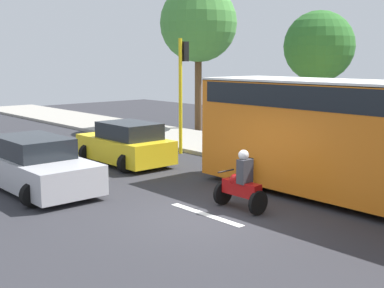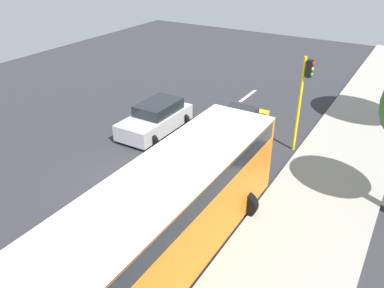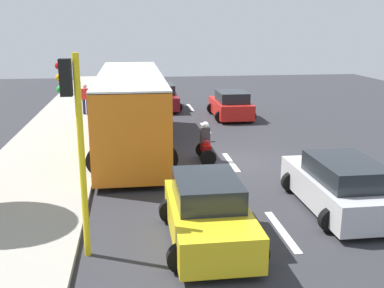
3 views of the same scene
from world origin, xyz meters
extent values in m
cube|color=#2D2D33|center=(0.00, 0.00, -0.05)|extent=(40.00, 60.00, 0.10)
cube|color=#9E998E|center=(7.00, 0.00, 0.07)|extent=(4.00, 60.00, 0.15)
cube|color=white|center=(0.00, 0.00, 0.01)|extent=(0.20, 2.40, 0.01)
cube|color=white|center=(0.00, 6.00, 0.01)|extent=(0.20, 2.40, 0.01)
cube|color=white|center=(0.00, 12.00, 0.01)|extent=(0.20, 2.40, 0.01)
cube|color=#B7B7BC|center=(-2.02, 4.78, 0.56)|extent=(1.89, 4.34, 0.80)
cube|color=#1E2328|center=(-2.02, 5.13, 1.24)|extent=(1.59, 2.43, 0.56)
cylinder|color=black|center=(-1.19, 3.35, 0.32)|extent=(0.64, 0.22, 0.64)
cylinder|color=black|center=(-2.86, 3.35, 0.32)|extent=(0.64, 0.22, 0.64)
cylinder|color=black|center=(-1.19, 6.21, 0.32)|extent=(0.64, 0.22, 0.64)
cylinder|color=black|center=(-2.86, 6.21, 0.32)|extent=(0.64, 0.22, 0.64)
cube|color=yellow|center=(1.95, 6.35, 0.56)|extent=(1.78, 3.81, 0.80)
cube|color=#1E2328|center=(1.95, 6.04, 1.24)|extent=(1.50, 2.14, 0.56)
cylinder|color=black|center=(1.16, 7.61, 0.32)|extent=(0.64, 0.22, 0.64)
cylinder|color=black|center=(2.73, 7.61, 0.32)|extent=(0.64, 0.22, 0.64)
cylinder|color=black|center=(1.16, 5.09, 0.32)|extent=(0.64, 0.22, 0.64)
cylinder|color=black|center=(2.73, 5.09, 0.32)|extent=(0.64, 0.22, 0.64)
cube|color=orange|center=(3.70, -2.69, 1.65)|extent=(2.50, 11.00, 2.90)
cube|color=black|center=(3.70, -2.69, 2.75)|extent=(2.52, 10.56, 0.60)
cube|color=white|center=(3.70, -2.69, 3.12)|extent=(2.50, 11.00, 0.08)
cylinder|color=black|center=(2.60, 0.83, 0.50)|extent=(1.00, 0.30, 1.00)
cylinder|color=black|center=(4.80, 0.83, 0.50)|extent=(1.00, 0.30, 1.00)
cylinder|color=black|center=(0.94, 0.36, 0.30)|extent=(0.60, 0.10, 0.60)
cylinder|color=black|center=(0.94, -0.84, 0.30)|extent=(0.60, 0.10, 0.60)
cube|color=#990C0C|center=(0.94, -0.29, 0.55)|extent=(0.28, 1.10, 0.36)
sphere|color=#990C0C|center=(0.94, -0.09, 0.73)|extent=(0.32, 0.32, 0.32)
cylinder|color=black|center=(0.94, 0.26, 0.90)|extent=(0.55, 0.04, 0.04)
cube|color=#333338|center=(0.94, -0.39, 1.00)|extent=(0.36, 0.24, 0.60)
sphere|color=silver|center=(0.94, -0.34, 1.40)|extent=(0.26, 0.26, 0.26)
cylinder|color=yellow|center=(4.75, 6.59, 2.25)|extent=(0.14, 0.14, 4.50)
cube|color=black|center=(4.97, 6.59, 4.00)|extent=(0.24, 0.24, 0.76)
sphere|color=red|center=(5.09, 6.59, 4.24)|extent=(0.16, 0.16, 0.16)
sphere|color=#F2A50C|center=(5.09, 6.59, 4.00)|extent=(0.16, 0.16, 0.16)
sphere|color=green|center=(5.09, 6.59, 3.76)|extent=(0.16, 0.16, 0.16)
camera|label=1|loc=(-8.07, -8.67, 3.71)|focal=47.68mm
camera|label=2|loc=(9.07, -9.83, 8.96)|focal=36.45mm
camera|label=3|loc=(3.65, 16.11, 5.03)|focal=42.43mm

